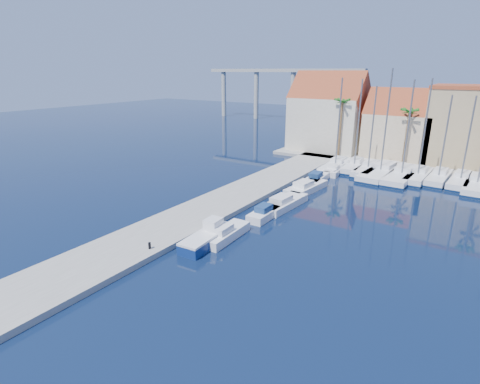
# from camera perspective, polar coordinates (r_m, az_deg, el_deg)

# --- Properties ---
(ground) EXTENTS (260.00, 260.00, 0.00)m
(ground) POSITION_cam_1_polar(r_m,az_deg,el_deg) (26.04, -4.89, -14.54)
(ground) COLOR #081532
(ground) RESTS_ON ground
(quay_west) EXTENTS (6.00, 77.00, 0.50)m
(quay_west) POSITION_cam_1_polar(r_m,az_deg,el_deg) (40.54, -3.09, -1.80)
(quay_west) COLOR gray
(quay_west) RESTS_ON ground
(shore_north) EXTENTS (54.00, 16.00, 0.50)m
(shore_north) POSITION_cam_1_polar(r_m,az_deg,el_deg) (66.57, 29.52, 3.77)
(shore_north) COLOR gray
(shore_north) RESTS_ON ground
(bollard) EXTENTS (0.21, 0.21, 0.54)m
(bollard) POSITION_cam_1_polar(r_m,az_deg,el_deg) (30.78, -13.61, -7.95)
(bollard) COLOR black
(bollard) RESTS_ON quay_west
(fishing_boat) EXTENTS (2.22, 5.67, 1.94)m
(fishing_boat) POSITION_cam_1_polar(r_m,az_deg,el_deg) (31.83, -5.00, -6.82)
(fishing_boat) COLOR navy
(fishing_boat) RESTS_ON ground
(motorboat_west_0) EXTENTS (1.95, 5.51, 1.40)m
(motorboat_west_0) POSITION_cam_1_polar(r_m,az_deg,el_deg) (32.69, -2.25, -6.33)
(motorboat_west_0) COLOR white
(motorboat_west_0) RESTS_ON ground
(motorboat_west_1) EXTENTS (1.67, 5.15, 1.40)m
(motorboat_west_1) POSITION_cam_1_polar(r_m,az_deg,el_deg) (37.45, 3.95, -3.10)
(motorboat_west_1) COLOR white
(motorboat_west_1) RESTS_ON ground
(motorboat_west_2) EXTENTS (2.61, 6.92, 1.40)m
(motorboat_west_2) POSITION_cam_1_polar(r_m,az_deg,el_deg) (40.30, 6.70, -1.63)
(motorboat_west_2) COLOR white
(motorboat_west_2) RESTS_ON ground
(motorboat_west_3) EXTENTS (2.91, 7.17, 1.40)m
(motorboat_west_3) POSITION_cam_1_polar(r_m,az_deg,el_deg) (46.02, 9.99, 0.72)
(motorboat_west_3) COLOR white
(motorboat_west_3) RESTS_ON ground
(motorboat_west_4) EXTENTS (2.28, 5.96, 1.40)m
(motorboat_west_4) POSITION_cam_1_polar(r_m,az_deg,el_deg) (50.27, 11.62, 2.11)
(motorboat_west_4) COLOR white
(motorboat_west_4) RESTS_ON ground
(motorboat_west_5) EXTENTS (2.12, 5.52, 1.40)m
(motorboat_west_5) POSITION_cam_1_polar(r_m,az_deg,el_deg) (54.83, 14.24, 3.25)
(motorboat_west_5) COLOR white
(motorboat_west_5) RESTS_ON ground
(motorboat_west_6) EXTENTS (2.19, 5.54, 1.40)m
(motorboat_west_6) POSITION_cam_1_polar(r_m,az_deg,el_deg) (58.82, 15.89, 4.10)
(motorboat_west_6) COLOR white
(motorboat_west_6) RESTS_ON ground
(sailboat_0) EXTENTS (2.70, 9.62, 13.06)m
(sailboat_0) POSITION_cam_1_polar(r_m,az_deg,el_deg) (57.32, 14.50, 3.95)
(sailboat_0) COLOR white
(sailboat_0) RESTS_ON ground
(sailboat_1) EXTENTS (2.73, 8.57, 12.91)m
(sailboat_1) POSITION_cam_1_polar(r_m,az_deg,el_deg) (57.81, 17.12, 3.86)
(sailboat_1) COLOR white
(sailboat_1) RESTS_ON ground
(sailboat_2) EXTENTS (2.68, 9.28, 12.04)m
(sailboat_2) POSITION_cam_1_polar(r_m,az_deg,el_deg) (56.73, 19.07, 3.38)
(sailboat_2) COLOR white
(sailboat_2) RESTS_ON ground
(sailboat_3) EXTENTS (4.14, 12.21, 14.28)m
(sailboat_3) POSITION_cam_1_polar(r_m,az_deg,el_deg) (55.86, 20.83, 2.95)
(sailboat_3) COLOR white
(sailboat_3) RESTS_ON ground
(sailboat_4) EXTENTS (3.44, 11.47, 12.93)m
(sailboat_4) POSITION_cam_1_polar(r_m,az_deg,el_deg) (55.13, 23.54, 2.43)
(sailboat_4) COLOR white
(sailboat_4) RESTS_ON ground
(sailboat_5) EXTENTS (2.71, 8.94, 13.11)m
(sailboat_5) POSITION_cam_1_polar(r_m,az_deg,el_deg) (55.49, 25.56, 2.30)
(sailboat_5) COLOR white
(sailboat_5) RESTS_ON ground
(sailboat_6) EXTENTS (2.63, 8.48, 11.14)m
(sailboat_6) POSITION_cam_1_polar(r_m,az_deg,el_deg) (55.85, 28.06, 2.01)
(sailboat_6) COLOR white
(sailboat_6) RESTS_ON ground
(sailboat_7) EXTENTS (2.85, 8.84, 11.14)m
(sailboat_7) POSITION_cam_1_polar(r_m,az_deg,el_deg) (55.65, 30.62, 1.54)
(sailboat_7) COLOR white
(sailboat_7) RESTS_ON ground
(sailboat_8) EXTENTS (3.04, 10.18, 13.70)m
(sailboat_8) POSITION_cam_1_polar(r_m,az_deg,el_deg) (54.87, 32.45, 1.04)
(sailboat_8) COLOR white
(sailboat_8) RESTS_ON ground
(building_0) EXTENTS (12.30, 9.00, 13.50)m
(building_0) POSITION_cam_1_polar(r_m,az_deg,el_deg) (68.73, 13.31, 11.34)
(building_0) COLOR beige
(building_0) RESTS_ON shore_north
(building_1) EXTENTS (10.30, 8.00, 11.00)m
(building_1) POSITION_cam_1_polar(r_m,az_deg,el_deg) (65.69, 23.15, 9.01)
(building_1) COLOR #C7B18C
(building_1) RESTS_ON shore_north
(palm_0) EXTENTS (2.60, 2.60, 10.15)m
(palm_0) POSITION_cam_1_polar(r_m,az_deg,el_deg) (62.47, 15.31, 12.92)
(palm_0) COLOR brown
(palm_0) RESTS_ON shore_north
(palm_1) EXTENTS (2.60, 2.60, 9.15)m
(palm_1) POSITION_cam_1_polar(r_m,az_deg,el_deg) (60.12, 24.42, 10.88)
(palm_1) COLOR brown
(palm_1) RESTS_ON shore_north
(viaduct) EXTENTS (48.00, 2.20, 14.45)m
(viaduct) POSITION_cam_1_polar(r_m,az_deg,el_deg) (112.35, 5.66, 16.05)
(viaduct) COLOR #9E9E99
(viaduct) RESTS_ON ground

